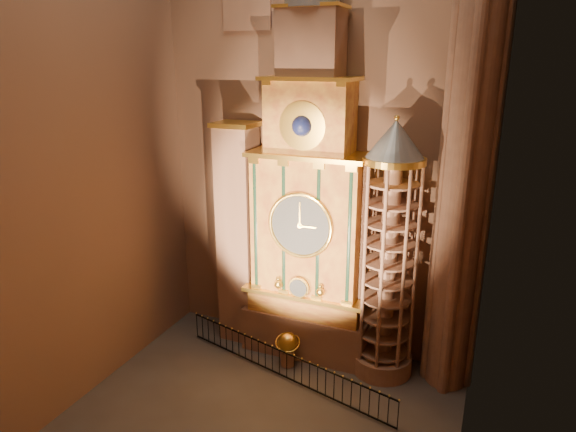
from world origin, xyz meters
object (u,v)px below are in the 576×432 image
at_px(portrait_tower, 239,234).
at_px(iron_railing, 283,364).
at_px(astronomical_clock, 309,210).
at_px(celestial_globe, 288,346).
at_px(stair_turret, 388,255).

bearing_deg(portrait_tower, iron_railing, -37.16).
bearing_deg(iron_railing, astronomical_clock, 86.21).
xyz_separation_m(astronomical_clock, celestial_globe, (-0.36, -1.48, -5.74)).
distance_m(astronomical_clock, stair_turret, 3.78).
bearing_deg(iron_railing, stair_turret, 30.69).
bearing_deg(stair_turret, portrait_tower, 177.67).
bearing_deg(celestial_globe, portrait_tower, 153.78).
bearing_deg(portrait_tower, celestial_globe, -26.22).
bearing_deg(iron_railing, celestial_globe, 101.45).
bearing_deg(celestial_globe, astronomical_clock, 76.53).
distance_m(celestial_globe, iron_railing, 1.01).
xyz_separation_m(stair_turret, celestial_globe, (-3.86, -1.22, -4.34)).
relative_size(portrait_tower, celestial_globe, 6.55).
height_order(astronomical_clock, iron_railing, astronomical_clock).
bearing_deg(iron_railing, portrait_tower, 142.84).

